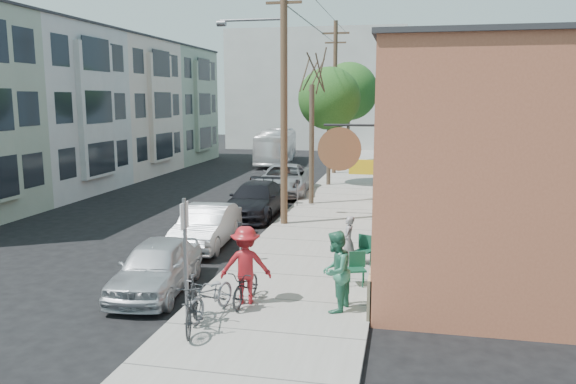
% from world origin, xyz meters
% --- Properties ---
extents(ground, '(120.00, 120.00, 0.00)m').
position_xyz_m(ground, '(0.00, 0.00, 0.00)').
color(ground, black).
extents(sidewalk, '(4.50, 58.00, 0.15)m').
position_xyz_m(sidewalk, '(4.25, 11.00, 0.07)').
color(sidewalk, gray).
rests_on(sidewalk, ground).
extents(cafe_building, '(6.60, 20.20, 6.61)m').
position_xyz_m(cafe_building, '(8.99, 4.99, 3.30)').
color(cafe_building, '#A0563B').
rests_on(cafe_building, ground).
extents(apartment_row, '(6.30, 32.00, 9.00)m').
position_xyz_m(apartment_row, '(-11.85, 14.00, 4.50)').
color(apartment_row, gray).
rests_on(apartment_row, ground).
extents(end_cap_building, '(18.00, 8.00, 12.00)m').
position_xyz_m(end_cap_building, '(-2.00, 42.00, 6.00)').
color(end_cap_building, '#B5B5AF').
rests_on(end_cap_building, ground).
extents(sign_post, '(0.07, 0.45, 2.80)m').
position_xyz_m(sign_post, '(2.35, -5.58, 1.83)').
color(sign_post, slate).
rests_on(sign_post, sidewalk).
extents(parking_meter_near, '(0.14, 0.14, 1.24)m').
position_xyz_m(parking_meter_near, '(2.25, -0.98, 0.98)').
color(parking_meter_near, slate).
rests_on(parking_meter_near, sidewalk).
extents(parking_meter_far, '(0.14, 0.14, 1.24)m').
position_xyz_m(parking_meter_far, '(2.25, 8.37, 0.98)').
color(parking_meter_far, slate).
rests_on(parking_meter_far, sidewalk).
extents(utility_pole_near, '(3.57, 0.28, 10.00)m').
position_xyz_m(utility_pole_near, '(2.39, 4.53, 5.41)').
color(utility_pole_near, '#503A28').
rests_on(utility_pole_near, sidewalk).
extents(utility_pole_far, '(1.80, 0.28, 10.00)m').
position_xyz_m(utility_pole_far, '(2.45, 20.48, 5.34)').
color(utility_pole_far, '#503A28').
rests_on(utility_pole_far, sidewalk).
extents(tree_bare, '(0.24, 0.24, 5.64)m').
position_xyz_m(tree_bare, '(2.80, 9.09, 2.97)').
color(tree_bare, '#44392C').
rests_on(tree_bare, sidewalk).
extents(tree_leafy_mid, '(3.59, 3.59, 6.79)m').
position_xyz_m(tree_leafy_mid, '(2.80, 15.18, 5.13)').
color(tree_leafy_mid, '#44392C').
rests_on(tree_leafy_mid, sidewalk).
extents(tree_leafy_far, '(4.41, 4.41, 7.73)m').
position_xyz_m(tree_leafy_far, '(2.80, 26.30, 5.66)').
color(tree_leafy_far, '#44392C').
rests_on(tree_leafy_far, sidewalk).
extents(patio_chair_a, '(0.66, 0.66, 0.88)m').
position_xyz_m(patio_chair_a, '(6.06, -0.54, 0.59)').
color(patio_chair_a, '#12422D').
rests_on(patio_chair_a, sidewalk).
extents(patio_chair_b, '(0.64, 0.64, 0.88)m').
position_xyz_m(patio_chair_b, '(5.98, -2.50, 0.59)').
color(patio_chair_b, '#12422D').
rests_on(patio_chair_b, sidewalk).
extents(patron_grey, '(0.39, 0.57, 1.51)m').
position_xyz_m(patron_grey, '(5.56, -0.63, 0.90)').
color(patron_grey, gray).
rests_on(patron_grey, sidewalk).
extents(patron_green, '(0.94, 1.09, 1.94)m').
position_xyz_m(patron_green, '(5.64, -4.46, 1.12)').
color(patron_green, '#2D7255').
rests_on(patron_green, sidewalk).
extents(cyclist, '(1.38, 0.99, 1.94)m').
position_xyz_m(cyclist, '(3.43, -4.41, 1.12)').
color(cyclist, maroon).
rests_on(cyclist, sidewalk).
extents(cyclist_bike, '(0.70, 1.71, 0.88)m').
position_xyz_m(cyclist_bike, '(3.43, -4.41, 0.59)').
color(cyclist_bike, black).
rests_on(cyclist_bike, sidewalk).
extents(parked_bike_a, '(1.00, 1.98, 1.14)m').
position_xyz_m(parked_bike_a, '(2.72, -6.21, 0.72)').
color(parked_bike_a, black).
rests_on(parked_bike_a, sidewalk).
extents(parked_bike_b, '(1.04, 1.94, 0.97)m').
position_xyz_m(parked_bike_b, '(2.86, -5.37, 0.63)').
color(parked_bike_b, slate).
rests_on(parked_bike_b, sidewalk).
extents(car_0, '(2.08, 4.32, 1.42)m').
position_xyz_m(car_0, '(0.75, -3.75, 0.71)').
color(car_0, '#B9BCC1').
rests_on(car_0, ground).
extents(car_1, '(1.76, 4.43, 1.44)m').
position_xyz_m(car_1, '(0.43, 1.02, 0.72)').
color(car_1, '#B1B3B9').
rests_on(car_1, ground).
extents(car_2, '(2.10, 5.13, 1.49)m').
position_xyz_m(car_2, '(0.80, 6.26, 0.74)').
color(car_2, black).
rests_on(car_2, ground).
extents(car_3, '(3.06, 5.95, 1.61)m').
position_xyz_m(car_3, '(0.80, 12.21, 0.80)').
color(car_3, '#A2A4AA').
rests_on(car_3, ground).
extents(bus, '(3.21, 9.78, 2.68)m').
position_xyz_m(bus, '(-2.95, 26.48, 1.34)').
color(bus, white).
rests_on(bus, ground).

